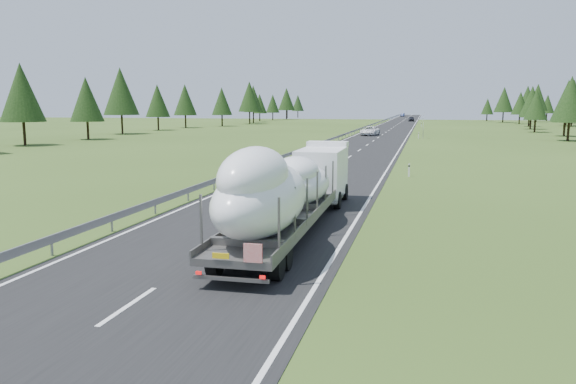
% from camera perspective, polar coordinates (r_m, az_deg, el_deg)
% --- Properties ---
extents(ground, '(400.00, 400.00, 0.00)m').
position_cam_1_polar(ground, '(16.03, -15.91, -11.11)').
color(ground, '#314A18').
rests_on(ground, ground).
extents(road_surface, '(10.00, 400.00, 0.02)m').
position_cam_1_polar(road_surface, '(113.41, 9.95, 6.01)').
color(road_surface, black).
rests_on(road_surface, ground).
extents(guardrail, '(0.10, 400.00, 0.76)m').
position_cam_1_polar(guardrail, '(113.81, 7.27, 6.37)').
color(guardrail, slate).
rests_on(guardrail, ground).
extents(marker_posts, '(0.13, 350.08, 1.00)m').
position_cam_1_polar(marker_posts, '(168.10, 13.48, 6.96)').
color(marker_posts, silver).
rests_on(marker_posts, ground).
extents(highway_sign, '(0.08, 0.90, 2.60)m').
position_cam_1_polar(highway_sign, '(93.10, 13.58, 6.41)').
color(highway_sign, slate).
rests_on(highway_sign, ground).
extents(tree_line_left, '(14.29, 254.19, 12.20)m').
position_cam_1_polar(tree_line_left, '(114.58, -13.09, 9.47)').
color(tree_line_left, black).
rests_on(tree_line_left, ground).
extents(boat_truck, '(2.84, 17.76, 4.05)m').
position_cam_1_polar(boat_truck, '(23.18, 0.10, 0.61)').
color(boat_truck, white).
rests_on(boat_truck, ground).
extents(distant_van, '(3.24, 6.01, 1.60)m').
position_cam_1_polar(distant_van, '(100.76, 8.33, 6.16)').
color(distant_van, white).
rests_on(distant_van, ground).
extents(distant_car_dark, '(1.93, 4.65, 1.57)m').
position_cam_1_polar(distant_car_dark, '(189.45, 12.43, 7.26)').
color(distant_car_dark, black).
rests_on(distant_car_dark, ground).
extents(distant_car_blue, '(1.83, 4.80, 1.56)m').
position_cam_1_polar(distant_car_blue, '(264.69, 11.58, 7.68)').
color(distant_car_blue, '#1C274E').
rests_on(distant_car_blue, ground).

